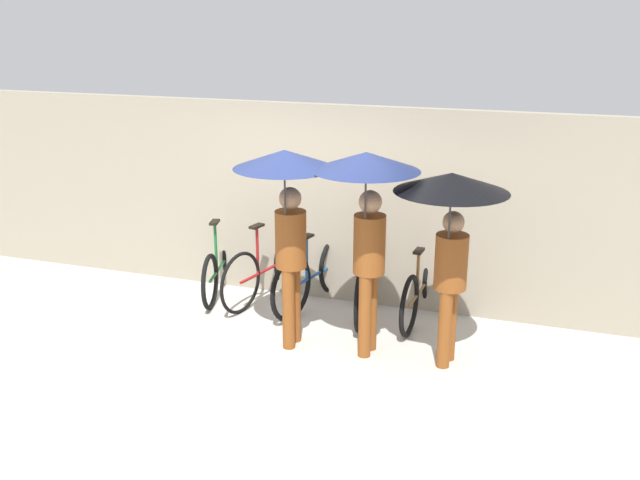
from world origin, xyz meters
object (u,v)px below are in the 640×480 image
at_px(parked_bicycle_0, 221,265).
at_px(parked_bicycle_4, 421,288).
at_px(pedestrian_center, 367,197).
at_px(parked_bicycle_1, 267,267).
at_px(parked_bicycle_3, 366,281).
at_px(pedestrian_trailing, 451,213).
at_px(pedestrian_leading, 287,195).
at_px(parked_bicycle_2, 315,274).

height_order(parked_bicycle_0, parked_bicycle_4, parked_bicycle_4).
bearing_deg(parked_bicycle_4, pedestrian_center, 165.75).
xyz_separation_m(parked_bicycle_1, parked_bicycle_4, (1.89, 0.00, -0.03)).
xyz_separation_m(parked_bicycle_3, pedestrian_center, (0.27, -1.08, 1.29)).
bearing_deg(pedestrian_trailing, pedestrian_center, 9.81).
xyz_separation_m(parked_bicycle_0, parked_bicycle_4, (2.53, 0.00, 0.01)).
xyz_separation_m(parked_bicycle_0, pedestrian_leading, (1.37, -1.20, 1.30)).
relative_size(parked_bicycle_2, pedestrian_center, 0.81).
distance_m(pedestrian_center, pedestrian_trailing, 0.81).
xyz_separation_m(parked_bicycle_0, parked_bicycle_3, (1.90, -0.06, 0.04)).
bearing_deg(pedestrian_trailing, parked_bicycle_3, -36.22).
xyz_separation_m(parked_bicycle_3, parked_bicycle_4, (0.63, 0.06, -0.03)).
xyz_separation_m(parked_bicycle_0, parked_bicycle_2, (1.27, -0.05, 0.04)).
xyz_separation_m(parked_bicycle_2, pedestrian_center, (0.91, -1.09, 1.28)).
bearing_deg(parked_bicycle_2, pedestrian_center, -126.39).
relative_size(parked_bicycle_3, pedestrian_center, 0.81).
bearing_deg(parked_bicycle_2, pedestrian_leading, -160.91).
relative_size(parked_bicycle_3, pedestrian_leading, 0.82).
xyz_separation_m(parked_bicycle_1, pedestrian_leading, (0.74, -1.20, 1.27)).
distance_m(parked_bicycle_0, pedestrian_trailing, 3.41).
relative_size(parked_bicycle_0, pedestrian_trailing, 0.85).
relative_size(parked_bicycle_2, parked_bicycle_4, 1.02).
bearing_deg(parked_bicycle_0, pedestrian_center, -130.25).
relative_size(parked_bicycle_1, parked_bicycle_3, 1.02).
height_order(parked_bicycle_2, parked_bicycle_4, parked_bicycle_4).
relative_size(parked_bicycle_3, pedestrian_trailing, 0.87).
distance_m(parked_bicycle_3, pedestrian_trailing, 1.92).
height_order(parked_bicycle_0, pedestrian_leading, pedestrian_leading).
height_order(parked_bicycle_3, parked_bicycle_4, parked_bicycle_4).
bearing_deg(parked_bicycle_0, pedestrian_trailing, -123.14).
bearing_deg(parked_bicycle_2, parked_bicycle_1, 99.74).
bearing_deg(pedestrian_trailing, parked_bicycle_1, -17.30).
relative_size(parked_bicycle_3, parked_bicycle_4, 1.02).
bearing_deg(parked_bicycle_4, parked_bicycle_1, 93.34).
bearing_deg(parked_bicycle_1, parked_bicycle_4, -76.94).
distance_m(parked_bicycle_1, pedestrian_leading, 1.89).
relative_size(pedestrian_leading, pedestrian_trailing, 1.07).
bearing_deg(pedestrian_trailing, pedestrian_leading, 11.28).
height_order(parked_bicycle_1, pedestrian_trailing, pedestrian_trailing).
bearing_deg(parked_bicycle_3, pedestrian_center, -173.60).
relative_size(parked_bicycle_4, pedestrian_leading, 0.80).
bearing_deg(pedestrian_center, pedestrian_trailing, -172.88).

